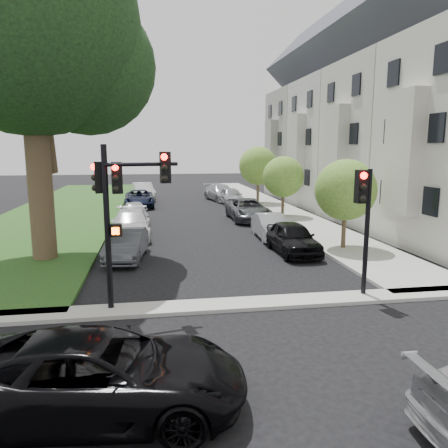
{
  "coord_description": "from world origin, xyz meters",
  "views": [
    {
      "loc": [
        -2.47,
        -10.3,
        4.72
      ],
      "look_at": [
        0.0,
        5.0,
        2.0
      ],
      "focal_mm": 35.0,
      "sensor_mm": 36.0,
      "label": 1
    }
  ],
  "objects": [
    {
      "name": "ground",
      "position": [
        0.0,
        0.0,
        0.0
      ],
      "size": [
        140.0,
        140.0,
        0.0
      ],
      "primitive_type": "plane",
      "color": "black",
      "rests_on": "ground"
    },
    {
      "name": "grass_strip",
      "position": [
        -9.0,
        24.0,
        0.06
      ],
      "size": [
        8.0,
        44.0,
        0.12
      ],
      "primitive_type": "cube",
      "color": "#32581E",
      "rests_on": "ground"
    },
    {
      "name": "sidewalk_right",
      "position": [
        6.75,
        24.0,
        0.06
      ],
      "size": [
        3.5,
        44.0,
        0.12
      ],
      "primitive_type": "cube",
      "color": "#A2A2A2",
      "rests_on": "ground"
    },
    {
      "name": "sidewalk_cross",
      "position": [
        0.0,
        2.0,
        0.06
      ],
      "size": [
        60.0,
        1.0,
        0.12
      ],
      "primitive_type": "cube",
      "color": "#A2A2A2",
      "rests_on": "ground"
    },
    {
      "name": "house_b",
      "position": [
        12.45,
        15.5,
        6.93
      ],
      "size": [
        7.7,
        7.55,
        15.97
      ],
      "color": "#ABA89E",
      "rests_on": "ground"
    },
    {
      "name": "house_c",
      "position": [
        12.45,
        23.0,
        6.93
      ],
      "size": [
        7.7,
        7.55,
        15.97
      ],
      "color": "beige",
      "rests_on": "ground"
    },
    {
      "name": "house_d",
      "position": [
        12.45,
        30.5,
        6.93
      ],
      "size": [
        7.7,
        7.55,
        15.97
      ],
      "color": "#9C9B92",
      "rests_on": "ground"
    },
    {
      "name": "eucalyptus",
      "position": [
        -7.14,
        8.64,
        9.41
      ],
      "size": [
        9.72,
        8.82,
        13.77
      ],
      "color": "brown",
      "rests_on": "ground"
    },
    {
      "name": "small_tree_a",
      "position": [
        6.2,
        8.46,
        2.81
      ],
      "size": [
        2.81,
        2.81,
        4.22
      ],
      "color": "brown",
      "rests_on": "ground"
    },
    {
      "name": "small_tree_b",
      "position": [
        6.2,
        18.23,
        2.77
      ],
      "size": [
        2.77,
        2.77,
        4.16
      ],
      "color": "brown",
      "rests_on": "ground"
    },
    {
      "name": "small_tree_c",
      "position": [
        6.2,
        25.48,
        3.21
      ],
      "size": [
        3.21,
        3.21,
        4.82
      ],
      "color": "brown",
      "rests_on": "ground"
    },
    {
      "name": "traffic_signal_main",
      "position": [
        -3.42,
        2.23,
        3.32
      ],
      "size": [
        2.36,
        0.64,
        4.81
      ],
      "color": "black",
      "rests_on": "ground"
    },
    {
      "name": "traffic_signal_secondary",
      "position": [
        3.93,
        2.19,
        2.85
      ],
      "size": [
        0.52,
        0.42,
        4.08
      ],
      "color": "black",
      "rests_on": "ground"
    },
    {
      "name": "car_cross_near",
      "position": [
        -3.53,
        -2.86,
        0.74
      ],
      "size": [
        5.51,
        2.95,
        1.47
      ],
      "primitive_type": "imported",
      "rotation": [
        0.0,
        0.0,
        1.47
      ],
      "color": "black",
      "rests_on": "ground"
    },
    {
      "name": "car_parked_0",
      "position": [
        3.64,
        8.19,
        0.71
      ],
      "size": [
        1.8,
        4.23,
        1.42
      ],
      "primitive_type": "imported",
      "rotation": [
        0.0,
        0.0,
        0.03
      ],
      "color": "black",
      "rests_on": "ground"
    },
    {
      "name": "car_parked_1",
      "position": [
        3.52,
        11.46,
        0.65
      ],
      "size": [
        1.48,
        3.97,
        1.3
      ],
      "primitive_type": "imported",
      "rotation": [
        0.0,
        0.0,
        -0.03
      ],
      "color": "#999BA0",
      "rests_on": "ground"
    },
    {
      "name": "car_parked_2",
      "position": [
        3.61,
        17.43,
        0.7
      ],
      "size": [
        2.35,
        5.07,
        1.41
      ],
      "primitive_type": "imported",
      "rotation": [
        0.0,
        0.0,
        -0.0
      ],
      "color": "#3F4247",
      "rests_on": "ground"
    },
    {
      "name": "car_parked_3",
      "position": [
        3.94,
        25.59,
        0.71
      ],
      "size": [
        1.86,
        4.24,
        1.42
      ],
      "primitive_type": "imported",
      "rotation": [
        0.0,
        0.0,
        0.04
      ],
      "color": "#999BA0",
      "rests_on": "ground"
    },
    {
      "name": "car_parked_4",
      "position": [
        3.51,
        28.41,
        0.72
      ],
      "size": [
        2.99,
        5.29,
        1.45
      ],
      "primitive_type": "imported",
      "rotation": [
        0.0,
        0.0,
        0.2
      ],
      "color": "#999BA0",
      "rests_on": "ground"
    },
    {
      "name": "car_parked_5",
      "position": [
        -3.67,
        8.23,
        0.65
      ],
      "size": [
        1.8,
        4.07,
        1.3
      ],
      "primitive_type": "imported",
      "rotation": [
        0.0,
        0.0,
        -0.11
      ],
      "color": "#3F4247",
      "rests_on": "ground"
    },
    {
      "name": "car_parked_6",
      "position": [
        -3.72,
        12.93,
        0.72
      ],
      "size": [
        2.11,
        5.01,
        1.44
      ],
      "primitive_type": "imported",
      "rotation": [
        0.0,
        0.0,
        0.02
      ],
      "color": "silver",
      "rests_on": "ground"
    },
    {
      "name": "car_parked_7",
      "position": [
        -3.7,
        18.06,
        0.64
      ],
      "size": [
        2.04,
        3.96,
        1.29
      ],
      "primitive_type": "imported",
      "rotation": [
        0.0,
        0.0,
        0.14
      ],
      "color": "#999BA0",
      "rests_on": "ground"
    },
    {
      "name": "car_parked_8",
      "position": [
        -3.64,
        25.14,
        0.68
      ],
      "size": [
        2.43,
        5.0,
        1.37
      ],
      "primitive_type": "imported",
      "rotation": [
        0.0,
        0.0,
        0.03
      ],
      "color": "black",
      "rests_on": "ground"
    },
    {
      "name": "car_parked_9",
      "position": [
        -3.45,
        30.14,
        0.77
      ],
      "size": [
        2.45,
        4.92,
        1.55
      ],
      "primitive_type": "imported",
      "rotation": [
        0.0,
        0.0,
        0.18
      ],
      "color": "silver",
      "rests_on": "ground"
    }
  ]
}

